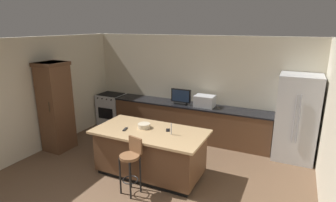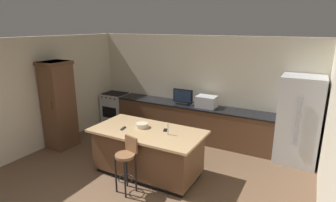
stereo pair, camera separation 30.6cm
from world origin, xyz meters
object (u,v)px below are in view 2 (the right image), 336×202
object	(u,v)px
fruit_bowl	(142,125)
bar_stool_center	(127,160)
tv_remote	(123,128)
kitchen_island	(148,152)
range_oven	(116,108)
microwave	(206,102)
cell_phone	(165,130)
refrigerator	(299,120)
tv_monitor	(183,97)
cabinet_tower	(59,104)

from	to	relation	value
fruit_bowl	bar_stool_center	bearing A→B (deg)	-76.86
fruit_bowl	tv_remote	xyz separation A→B (m)	(-0.28, -0.24, -0.03)
kitchen_island	range_oven	distance (m)	3.15
kitchen_island	microwave	distance (m)	2.14
cell_phone	tv_remote	xyz separation A→B (m)	(-0.75, -0.32, 0.01)
refrigerator	fruit_bowl	xyz separation A→B (m)	(-2.68, -1.87, 0.02)
kitchen_island	refrigerator	world-z (taller)	refrigerator
microwave	tv_monitor	xyz separation A→B (m)	(-0.61, -0.05, 0.04)
tv_remote	fruit_bowl	bearing A→B (deg)	28.22
refrigerator	microwave	size ratio (longest dim) A/B	3.89
range_oven	cabinet_tower	bearing A→B (deg)	-92.98
fruit_bowl	cell_phone	xyz separation A→B (m)	(0.47, 0.08, -0.04)
microwave	fruit_bowl	xyz separation A→B (m)	(-0.60, -1.94, -0.08)
fruit_bowl	cell_phone	world-z (taller)	fruit_bowl
refrigerator	tv_monitor	distance (m)	2.70
range_oven	microwave	world-z (taller)	microwave
range_oven	bar_stool_center	world-z (taller)	bar_stool_center
cabinet_tower	range_oven	bearing A→B (deg)	87.02
kitchen_island	cabinet_tower	xyz separation A→B (m)	(-2.52, 0.09, 0.61)
refrigerator	fruit_bowl	distance (m)	3.27
cell_phone	tv_remote	distance (m)	0.82
fruit_bowl	cell_phone	size ratio (longest dim) A/B	1.60
refrigerator	bar_stool_center	world-z (taller)	refrigerator
kitchen_island	fruit_bowl	xyz separation A→B (m)	(-0.17, 0.08, 0.49)
range_oven	tv_remote	xyz separation A→B (m)	(1.97, -2.18, 0.47)
fruit_bowl	tv_remote	distance (m)	0.37
microwave	tv_remote	xyz separation A→B (m)	(-0.88, -2.18, -0.12)
cabinet_tower	tv_remote	distance (m)	2.09
tv_monitor	tv_remote	world-z (taller)	tv_monitor
microwave	cell_phone	bearing A→B (deg)	-93.78
range_oven	microwave	xyz separation A→B (m)	(2.84, 0.00, 0.58)
cabinet_tower	fruit_bowl	bearing A→B (deg)	-0.35
range_oven	tv_monitor	xyz separation A→B (m)	(2.23, -0.05, 0.62)
microwave	range_oven	bearing A→B (deg)	-179.98
microwave	fruit_bowl	distance (m)	2.03
refrigerator	cabinet_tower	distance (m)	5.36
cabinet_tower	tv_monitor	bearing A→B (deg)	38.85
bar_stool_center	tv_monitor	bearing A→B (deg)	106.97
kitchen_island	cabinet_tower	bearing A→B (deg)	177.93
cabinet_tower	cell_phone	xyz separation A→B (m)	(2.82, 0.07, -0.16)
cell_phone	kitchen_island	bearing A→B (deg)	-175.72
range_oven	tv_remote	world-z (taller)	tv_remote
microwave	refrigerator	bearing A→B (deg)	-1.98
cabinet_tower	cell_phone	bearing A→B (deg)	1.41
cabinet_tower	fruit_bowl	xyz separation A→B (m)	(2.35, -0.01, -0.12)
tv_monitor	kitchen_island	bearing A→B (deg)	-84.55
tv_monitor	microwave	bearing A→B (deg)	4.82
refrigerator	range_oven	xyz separation A→B (m)	(-4.93, 0.07, -0.48)
fruit_bowl	tv_remote	size ratio (longest dim) A/B	1.42
kitchen_island	tv_monitor	xyz separation A→B (m)	(-0.19, 1.97, 0.61)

